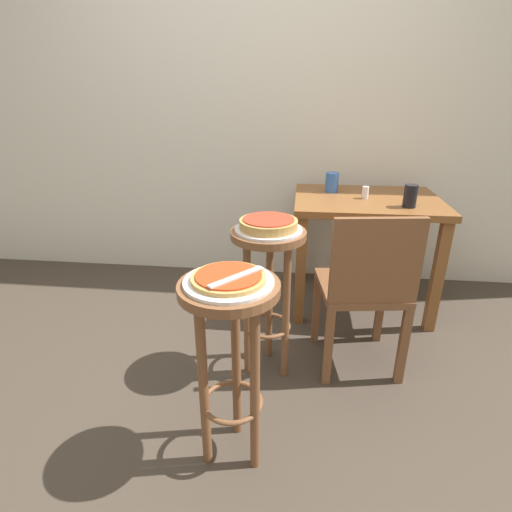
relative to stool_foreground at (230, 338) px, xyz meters
The scene contains 14 objects.
ground_plane 0.56m from the stool_foreground, 122.89° to the left, with size 6.00×6.00×0.00m, color #42382D.
back_wall 2.02m from the stool_foreground, 92.56° to the left, with size 6.00×0.10×3.00m, color silver.
stool_foreground is the anchor object (origin of this frame).
serving_plate_foreground 0.22m from the stool_foreground, 90.00° to the left, with size 0.30×0.30×0.01m, color silver.
pizza_foreground 0.23m from the stool_foreground, 90.00° to the left, with size 0.25×0.25×0.02m.
stool_middle 0.55m from the stool_foreground, 81.04° to the left, with size 0.35×0.35×0.75m.
serving_plate_middle 0.59m from the stool_foreground, 81.04° to the left, with size 0.31×0.31×0.01m, color silver.
pizza_middle 0.60m from the stool_foreground, 81.04° to the left, with size 0.26×0.26×0.05m.
dining_table 1.45m from the stool_foreground, 64.09° to the left, with size 0.88×0.69×0.73m.
cup_near_edge 1.42m from the stool_foreground, 53.19° to the left, with size 0.07×0.07×0.13m, color black.
cup_far_edge 1.51m from the stool_foreground, 73.63° to the left, with size 0.08×0.08×0.13m, color #3360B2.
condiment_shaker 1.44m from the stool_foreground, 64.46° to the left, with size 0.04×0.04×0.07m, color white.
wooden_chair 0.81m from the stool_foreground, 47.11° to the left, with size 0.45×0.45×0.85m.
pizza_server_knife 0.25m from the stool_foreground, 33.69° to the right, with size 0.22×0.02×0.01m, color silver.
Camera 1 is at (0.30, -1.30, 1.35)m, focal length 28.22 mm.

